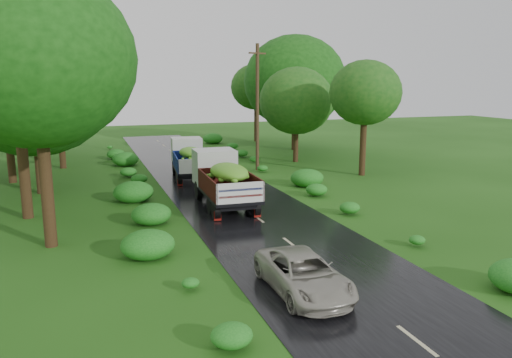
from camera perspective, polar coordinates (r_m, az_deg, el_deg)
name	(u,v)px	position (r m, az deg, el deg)	size (l,w,h in m)	color
ground	(340,282)	(16.87, 9.53, -11.49)	(120.00, 120.00, 0.00)	#1A470F
road	(282,237)	(21.09, 2.96, -6.60)	(6.50, 80.00, 0.02)	black
road_lines	(273,230)	(21.97, 1.96, -5.82)	(0.12, 69.60, 0.00)	#BFB78C
truck_near	(223,177)	(25.95, -3.83, 0.25)	(2.48, 6.48, 2.69)	black
truck_far	(189,157)	(33.60, -7.62, 2.52)	(2.67, 6.10, 2.49)	black
car	(303,274)	(15.68, 5.45, -10.76)	(1.97, 4.28, 1.19)	#A6A193
utility_pole	(257,106)	(35.87, 0.15, 8.31)	(1.48, 0.73, 8.95)	#382616
trees_left	(33,71)	(34.68, -24.13, 11.16)	(6.94, 33.07, 9.56)	black
trees_right	(295,89)	(44.27, 4.51, 10.26)	(6.54, 23.71, 8.24)	black
shrubs	(224,186)	(29.25, -3.73, -0.83)	(11.90, 44.00, 0.70)	#186519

